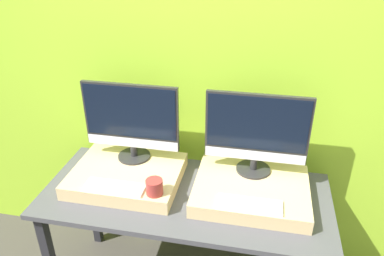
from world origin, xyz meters
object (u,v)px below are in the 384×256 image
at_px(monitor_left, 131,120).
at_px(mug, 154,187).
at_px(keyboard_right, 249,204).
at_px(keyboard_left, 114,187).
at_px(monitor_right, 257,132).

xyz_separation_m(monitor_left, mug, (0.22, -0.31, -0.21)).
bearing_deg(monitor_left, mug, -54.85).
xyz_separation_m(mug, keyboard_right, (0.48, 0.00, -0.03)).
bearing_deg(keyboard_right, keyboard_left, 180.00).
xyz_separation_m(keyboard_left, monitor_right, (0.70, 0.31, 0.24)).
distance_m(monitor_left, monitor_right, 0.70).
distance_m(mug, keyboard_right, 0.48).
distance_m(monitor_left, keyboard_left, 0.39).
xyz_separation_m(monitor_left, keyboard_right, (0.70, -0.31, -0.24)).
distance_m(monitor_left, mug, 0.43).
relative_size(keyboard_left, keyboard_right, 1.00).
height_order(mug, keyboard_right, mug).
relative_size(monitor_left, monitor_right, 1.00).
distance_m(keyboard_left, keyboard_right, 0.70).
height_order(keyboard_left, keyboard_right, same).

